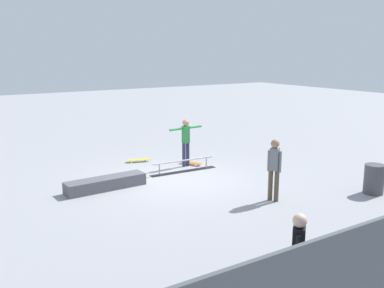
{
  "coord_description": "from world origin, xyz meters",
  "views": [
    {
      "loc": [
        6.54,
        10.91,
        3.82
      ],
      "look_at": [
        -0.6,
        -0.13,
        1.0
      ],
      "focal_mm": 40.82,
      "sensor_mm": 36.0,
      "label": 1
    }
  ],
  "objects_px": {
    "skate_ledge": "(106,183)",
    "skater_main": "(186,139)",
    "bystander_black_shirt": "(298,257)",
    "trash_bin": "(374,179)",
    "grind_rail": "(184,166)",
    "bystander_grey_shirt": "(274,167)",
    "loose_skateboard_yellow": "(139,160)",
    "skateboard_main": "(191,162)"
  },
  "relations": [
    {
      "from": "bystander_black_shirt",
      "to": "trash_bin",
      "type": "relative_size",
      "value": 1.89
    },
    {
      "from": "skater_main",
      "to": "skate_ledge",
      "type": "bearing_deg",
      "value": 11.7
    },
    {
      "from": "skater_main",
      "to": "skateboard_main",
      "type": "height_order",
      "value": "skater_main"
    },
    {
      "from": "skater_main",
      "to": "trash_bin",
      "type": "distance_m",
      "value": 5.93
    },
    {
      "from": "skate_ledge",
      "to": "skateboard_main",
      "type": "height_order",
      "value": "skate_ledge"
    },
    {
      "from": "skater_main",
      "to": "bystander_grey_shirt",
      "type": "distance_m",
      "value": 4.18
    },
    {
      "from": "grind_rail",
      "to": "loose_skateboard_yellow",
      "type": "relative_size",
      "value": 2.83
    },
    {
      "from": "grind_rail",
      "to": "bystander_black_shirt",
      "type": "bearing_deg",
      "value": 73.18
    },
    {
      "from": "skate_ledge",
      "to": "skater_main",
      "type": "height_order",
      "value": "skater_main"
    },
    {
      "from": "bystander_grey_shirt",
      "to": "trash_bin",
      "type": "relative_size",
      "value": 2.01
    },
    {
      "from": "bystander_grey_shirt",
      "to": "skateboard_main",
      "type": "bearing_deg",
      "value": -33.46
    },
    {
      "from": "skateboard_main",
      "to": "skate_ledge",
      "type": "bearing_deg",
      "value": 81.22
    },
    {
      "from": "bystander_grey_shirt",
      "to": "loose_skateboard_yellow",
      "type": "relative_size",
      "value": 1.98
    },
    {
      "from": "grind_rail",
      "to": "skateboard_main",
      "type": "height_order",
      "value": "grind_rail"
    },
    {
      "from": "skater_main",
      "to": "loose_skateboard_yellow",
      "type": "xyz_separation_m",
      "value": [
        1.1,
        -1.38,
        -0.85
      ]
    },
    {
      "from": "skater_main",
      "to": "skateboard_main",
      "type": "bearing_deg",
      "value": -165.73
    },
    {
      "from": "trash_bin",
      "to": "bystander_grey_shirt",
      "type": "bearing_deg",
      "value": -21.06
    },
    {
      "from": "bystander_black_shirt",
      "to": "loose_skateboard_yellow",
      "type": "distance_m",
      "value": 9.58
    },
    {
      "from": "grind_rail",
      "to": "skateboard_main",
      "type": "xyz_separation_m",
      "value": [
        -0.67,
        -0.62,
        -0.1
      ]
    },
    {
      "from": "loose_skateboard_yellow",
      "to": "trash_bin",
      "type": "xyz_separation_m",
      "value": [
        -3.86,
        6.59,
        0.33
      ]
    },
    {
      "from": "bystander_grey_shirt",
      "to": "bystander_black_shirt",
      "type": "xyz_separation_m",
      "value": [
        3.11,
        3.8,
        -0.06
      ]
    },
    {
      "from": "bystander_black_shirt",
      "to": "grind_rail",
      "type": "bearing_deg",
      "value": -149.9
    },
    {
      "from": "bystander_black_shirt",
      "to": "bystander_grey_shirt",
      "type": "bearing_deg",
      "value": -169.73
    },
    {
      "from": "bystander_black_shirt",
      "to": "loose_skateboard_yellow",
      "type": "xyz_separation_m",
      "value": [
        -1.95,
        -9.35,
        -0.79
      ]
    },
    {
      "from": "trash_bin",
      "to": "skateboard_main",
      "type": "bearing_deg",
      "value": -64.56
    },
    {
      "from": "grind_rail",
      "to": "bystander_black_shirt",
      "type": "relative_size",
      "value": 1.52
    },
    {
      "from": "skateboard_main",
      "to": "trash_bin",
      "type": "xyz_separation_m",
      "value": [
        -2.52,
        5.3,
        0.33
      ]
    },
    {
      "from": "skater_main",
      "to": "bystander_grey_shirt",
      "type": "height_order",
      "value": "bystander_grey_shirt"
    },
    {
      "from": "skater_main",
      "to": "grind_rail",
      "type": "bearing_deg",
      "value": 47.89
    },
    {
      "from": "bystander_black_shirt",
      "to": "skater_main",
      "type": "bearing_deg",
      "value": -151.38
    },
    {
      "from": "skater_main",
      "to": "bystander_black_shirt",
      "type": "bearing_deg",
      "value": 65.13
    },
    {
      "from": "skateboard_main",
      "to": "bystander_black_shirt",
      "type": "xyz_separation_m",
      "value": [
        3.29,
        8.05,
        0.79
      ]
    },
    {
      "from": "loose_skateboard_yellow",
      "to": "trash_bin",
      "type": "relative_size",
      "value": 1.02
    },
    {
      "from": "skateboard_main",
      "to": "trash_bin",
      "type": "distance_m",
      "value": 5.88
    },
    {
      "from": "grind_rail",
      "to": "bystander_grey_shirt",
      "type": "relative_size",
      "value": 1.43
    },
    {
      "from": "grind_rail",
      "to": "skater_main",
      "type": "distance_m",
      "value": 1.02
    },
    {
      "from": "bystander_black_shirt",
      "to": "trash_bin",
      "type": "bearing_deg",
      "value": 164.89
    },
    {
      "from": "bystander_black_shirt",
      "to": "loose_skateboard_yellow",
      "type": "bearing_deg",
      "value": -142.24
    },
    {
      "from": "skater_main",
      "to": "trash_bin",
      "type": "relative_size",
      "value": 1.96
    },
    {
      "from": "skateboard_main",
      "to": "bystander_black_shirt",
      "type": "distance_m",
      "value": 8.74
    },
    {
      "from": "grind_rail",
      "to": "trash_bin",
      "type": "xyz_separation_m",
      "value": [
        -3.19,
        4.68,
        0.24
      ]
    },
    {
      "from": "skater_main",
      "to": "bystander_black_shirt",
      "type": "height_order",
      "value": "skater_main"
    }
  ]
}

